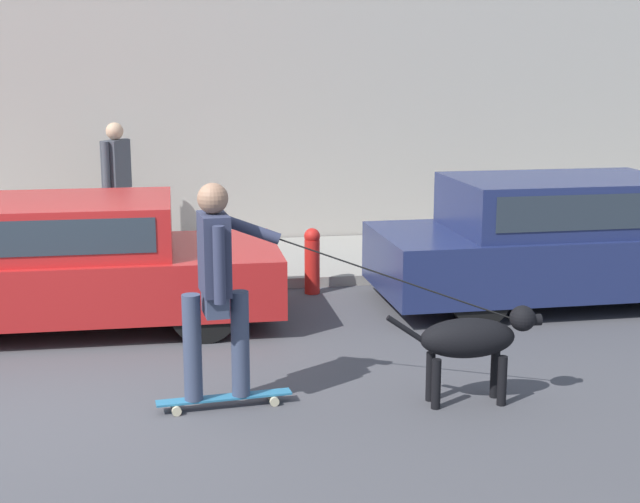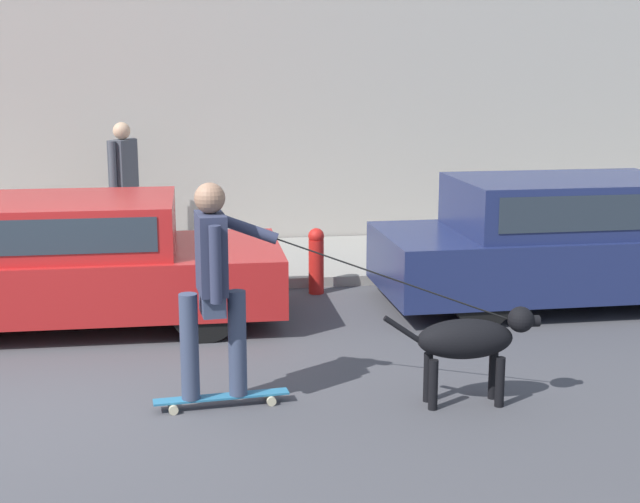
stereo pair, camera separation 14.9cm
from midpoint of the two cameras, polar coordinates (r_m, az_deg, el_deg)
name	(u,v)px [view 2 (the right image)]	position (r m, az deg, el deg)	size (l,w,h in m)	color
ground_plane	(29,409)	(7.03, -17.52, -9.60)	(36.00, 36.00, 0.00)	#47474C
back_wall	(90,82)	(12.46, -14.18, 10.48)	(32.00, 0.30, 4.57)	#ADA89E
sidewalk_curb	(88,267)	(11.34, -14.23, -0.98)	(30.00, 2.45, 0.12)	gray
parked_car_1	(70,262)	(9.00, -15.25, -0.68)	(4.03, 1.78, 1.25)	black
parked_car_2	(574,243)	(9.86, 16.39, 0.53)	(4.27, 1.71, 1.35)	black
dog	(470,341)	(6.76, 10.22, -5.64)	(1.19, 0.33, 0.74)	black
skateboarder	(214,281)	(6.50, -6.15, -1.90)	(2.74, 0.56, 1.69)	beige
pedestrian_with_bag	(123,181)	(11.63, -12.13, 4.40)	(0.40, 0.63, 1.68)	#28282D
fire_hydrant	(316,259)	(9.90, 0.19, -0.50)	(0.18, 0.18, 0.74)	red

